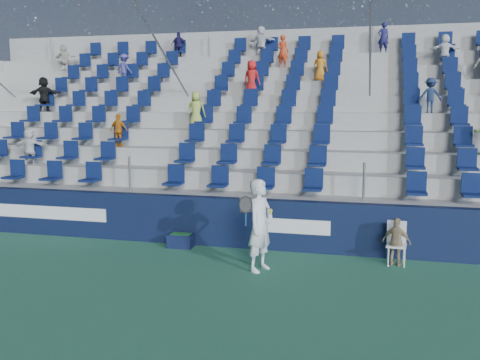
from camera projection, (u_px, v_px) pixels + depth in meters
name	position (u px, v px, depth m)	size (l,w,h in m)	color
ground	(193.00, 289.00, 10.06)	(70.00, 70.00, 0.00)	#2F6F50
sponsor_wall	(236.00, 222.00, 12.99)	(24.00, 0.32, 1.20)	#0F1737
grandstand	(275.00, 144.00, 17.66)	(24.00, 8.17, 6.63)	#A8A8A3
tennis_player	(260.00, 225.00, 11.07)	(0.74, 0.82, 1.93)	silver
line_judge_chair	(397.00, 240.00, 11.60)	(0.45, 0.46, 0.94)	white
line_judge	(397.00, 242.00, 11.46)	(0.61, 0.26, 1.05)	tan
ball_bin	(181.00, 240.00, 12.98)	(0.60, 0.40, 0.34)	#0F173A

